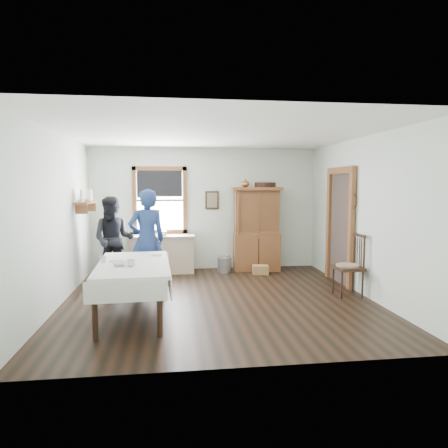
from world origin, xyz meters
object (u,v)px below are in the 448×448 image
object	(u,v)px
spindle_chair	(348,265)
pail	(224,265)
wicker_basket	(260,270)
figure_dark	(114,243)
work_counter	(162,254)
dining_table	(134,289)
woman_blue	(147,244)
china_hutch	(257,229)

from	to	relation	value
spindle_chair	pail	bearing A→B (deg)	130.77
wicker_basket	figure_dark	xyz separation A→B (m)	(-2.98, -0.27, 0.68)
pail	figure_dark	bearing A→B (deg)	-165.98
work_counter	dining_table	bearing A→B (deg)	-95.68
work_counter	woman_blue	size ratio (longest dim) A/B	0.85
work_counter	spindle_chair	size ratio (longest dim) A/B	1.34
china_hutch	woman_blue	bearing A→B (deg)	-145.13
spindle_chair	work_counter	bearing A→B (deg)	144.15
figure_dark	wicker_basket	bearing A→B (deg)	9.62
work_counter	pail	bearing A→B (deg)	-5.81
work_counter	figure_dark	world-z (taller)	figure_dark
work_counter	woman_blue	world-z (taller)	woman_blue
work_counter	china_hutch	world-z (taller)	china_hutch
wicker_basket	figure_dark	size ratio (longest dim) A/B	0.21
dining_table	spindle_chair	xyz separation A→B (m)	(3.52, 0.63, 0.14)
spindle_chair	figure_dark	world-z (taller)	figure_dark
work_counter	wicker_basket	distance (m)	2.15
china_hutch	spindle_chair	bearing A→B (deg)	-59.67
pail	woman_blue	bearing A→B (deg)	-141.34
dining_table	figure_dark	bearing A→B (deg)	104.95
wicker_basket	woman_blue	distance (m)	2.60
china_hutch	woman_blue	size ratio (longest dim) A/B	1.09
spindle_chair	wicker_basket	bearing A→B (deg)	120.99
work_counter	figure_dark	xyz separation A→B (m)	(-0.90, -0.71, 0.36)
work_counter	china_hutch	xyz separation A→B (m)	(2.08, -0.01, 0.51)
dining_table	spindle_chair	world-z (taller)	spindle_chair
china_hutch	woman_blue	xyz separation A→B (m)	(-2.30, -1.39, -0.08)
wicker_basket	woman_blue	size ratio (longest dim) A/B	0.19
dining_table	wicker_basket	xyz separation A→B (m)	(2.40, 2.43, -0.29)
work_counter	spindle_chair	distance (m)	3.90
work_counter	spindle_chair	world-z (taller)	spindle_chair
spindle_chair	dining_table	bearing A→B (deg)	-170.65
work_counter	dining_table	xyz separation A→B (m)	(-0.32, -2.87, -0.02)
spindle_chair	pail	distance (m)	2.81
wicker_basket	figure_dark	world-z (taller)	figure_dark
dining_table	pail	bearing A→B (deg)	58.49
pail	woman_blue	size ratio (longest dim) A/B	0.19
spindle_chair	pail	xyz separation A→B (m)	(-1.85, 2.08, -0.37)
spindle_chair	figure_dark	distance (m)	4.37
woman_blue	figure_dark	size ratio (longest dim) A/B	1.09
china_hutch	dining_table	world-z (taller)	china_hutch
spindle_chair	wicker_basket	distance (m)	2.16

